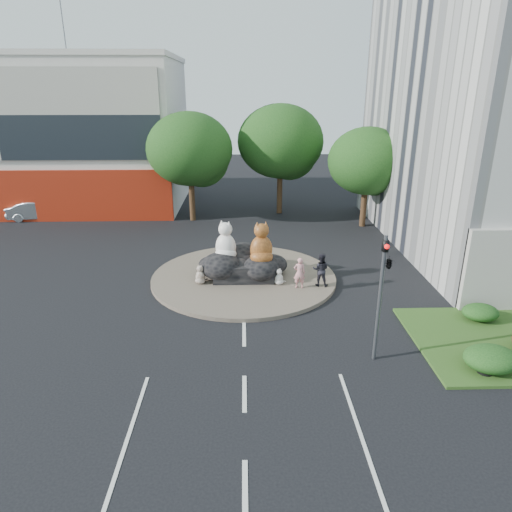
{
  "coord_description": "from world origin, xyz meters",
  "views": [
    {
      "loc": [
        0.04,
        -13.02,
        9.83
      ],
      "look_at": [
        0.62,
        8.18,
        2.0
      ],
      "focal_mm": 32.0,
      "sensor_mm": 36.0,
      "label": 1
    }
  ],
  "objects_px": {
    "cat_white": "(226,240)",
    "kitten_calico": "(200,274)",
    "parked_car": "(39,210)",
    "cat_tabby": "(261,242)",
    "pedestrian_pink": "(299,273)",
    "kitten_white": "(279,276)",
    "litter_bin": "(487,364)",
    "pedestrian_dark": "(321,270)"
  },
  "relations": [
    {
      "from": "pedestrian_pink",
      "to": "pedestrian_dark",
      "type": "relative_size",
      "value": 0.93
    },
    {
      "from": "pedestrian_pink",
      "to": "kitten_white",
      "type": "bearing_deg",
      "value": -22.04
    },
    {
      "from": "cat_tabby",
      "to": "kitten_white",
      "type": "xyz_separation_m",
      "value": [
        0.9,
        -0.81,
        -1.59
      ]
    },
    {
      "from": "kitten_white",
      "to": "kitten_calico",
      "type": "bearing_deg",
      "value": 125.24
    },
    {
      "from": "parked_car",
      "to": "litter_bin",
      "type": "height_order",
      "value": "parked_car"
    },
    {
      "from": "litter_bin",
      "to": "parked_car",
      "type": "bearing_deg",
      "value": 138.89
    },
    {
      "from": "cat_tabby",
      "to": "kitten_white",
      "type": "relative_size",
      "value": 2.58
    },
    {
      "from": "pedestrian_dark",
      "to": "kitten_white",
      "type": "bearing_deg",
      "value": 7.65
    },
    {
      "from": "cat_tabby",
      "to": "pedestrian_pink",
      "type": "distance_m",
      "value": 2.59
    },
    {
      "from": "kitten_white",
      "to": "parked_car",
      "type": "height_order",
      "value": "parked_car"
    },
    {
      "from": "kitten_calico",
      "to": "litter_bin",
      "type": "height_order",
      "value": "kitten_calico"
    },
    {
      "from": "cat_tabby",
      "to": "pedestrian_pink",
      "type": "xyz_separation_m",
      "value": [
        1.89,
        -1.28,
        -1.22
      ]
    },
    {
      "from": "litter_bin",
      "to": "cat_white",
      "type": "bearing_deg",
      "value": 136.13
    },
    {
      "from": "kitten_white",
      "to": "pedestrian_pink",
      "type": "bearing_deg",
      "value": -76.57
    },
    {
      "from": "kitten_calico",
      "to": "parked_car",
      "type": "relative_size",
      "value": 0.22
    },
    {
      "from": "pedestrian_dark",
      "to": "parked_car",
      "type": "relative_size",
      "value": 0.38
    },
    {
      "from": "kitten_calico",
      "to": "kitten_white",
      "type": "relative_size",
      "value": 1.17
    },
    {
      "from": "cat_white",
      "to": "kitten_calico",
      "type": "height_order",
      "value": "cat_white"
    },
    {
      "from": "kitten_white",
      "to": "parked_car",
      "type": "bearing_deg",
      "value": 91.25
    },
    {
      "from": "pedestrian_pink",
      "to": "litter_bin",
      "type": "height_order",
      "value": "pedestrian_pink"
    },
    {
      "from": "cat_tabby",
      "to": "parked_car",
      "type": "xyz_separation_m",
      "value": [
        -17.15,
        13.0,
        -1.47
      ]
    },
    {
      "from": "cat_tabby",
      "to": "pedestrian_pink",
      "type": "relative_size",
      "value": 1.39
    },
    {
      "from": "cat_tabby",
      "to": "parked_car",
      "type": "distance_m",
      "value": 21.57
    },
    {
      "from": "cat_tabby",
      "to": "parked_car",
      "type": "height_order",
      "value": "cat_tabby"
    },
    {
      "from": "pedestrian_dark",
      "to": "kitten_calico",
      "type": "bearing_deg",
      "value": 9.35
    },
    {
      "from": "cat_tabby",
      "to": "pedestrian_pink",
      "type": "bearing_deg",
      "value": -38.97
    },
    {
      "from": "cat_white",
      "to": "parked_car",
      "type": "distance_m",
      "value": 19.75
    },
    {
      "from": "pedestrian_dark",
      "to": "litter_bin",
      "type": "xyz_separation_m",
      "value": [
        4.79,
        -7.75,
        -0.59
      ]
    },
    {
      "from": "parked_car",
      "to": "litter_bin",
      "type": "xyz_separation_m",
      "value": [
        24.96,
        -21.78,
        -0.28
      ]
    },
    {
      "from": "cat_white",
      "to": "parked_car",
      "type": "relative_size",
      "value": 0.47
    },
    {
      "from": "cat_white",
      "to": "kitten_white",
      "type": "relative_size",
      "value": 2.48
    },
    {
      "from": "cat_white",
      "to": "kitten_calico",
      "type": "bearing_deg",
      "value": -113.27
    },
    {
      "from": "cat_tabby",
      "to": "litter_bin",
      "type": "xyz_separation_m",
      "value": [
        7.81,
        -8.79,
        -1.75
      ]
    },
    {
      "from": "pedestrian_pink",
      "to": "litter_bin",
      "type": "xyz_separation_m",
      "value": [
        5.91,
        -7.5,
        -0.53
      ]
    },
    {
      "from": "cat_white",
      "to": "cat_tabby",
      "type": "relative_size",
      "value": 0.96
    },
    {
      "from": "cat_white",
      "to": "kitten_calico",
      "type": "relative_size",
      "value": 2.11
    },
    {
      "from": "cat_white",
      "to": "pedestrian_pink",
      "type": "xyz_separation_m",
      "value": [
        3.79,
        -1.82,
        -1.18
      ]
    },
    {
      "from": "pedestrian_pink",
      "to": "kitten_calico",
      "type": "bearing_deg",
      "value": -4.78
    },
    {
      "from": "cat_white",
      "to": "cat_tabby",
      "type": "height_order",
      "value": "cat_tabby"
    },
    {
      "from": "parked_car",
      "to": "kitten_calico",
      "type": "bearing_deg",
      "value": -145.49
    },
    {
      "from": "kitten_white",
      "to": "litter_bin",
      "type": "relative_size",
      "value": 1.2
    },
    {
      "from": "pedestrian_pink",
      "to": "pedestrian_dark",
      "type": "xyz_separation_m",
      "value": [
        1.12,
        0.25,
        0.06
      ]
    }
  ]
}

